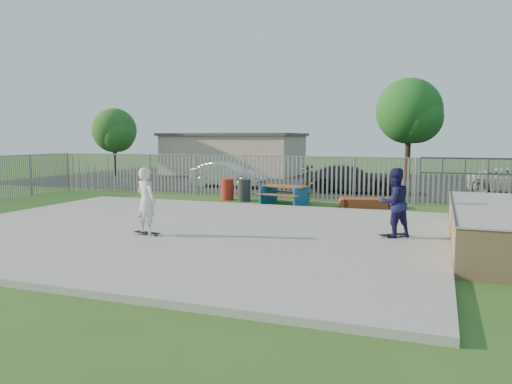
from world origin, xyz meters
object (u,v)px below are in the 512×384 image
(tree_mid, at_px, (409,111))
(skater_white, at_px, (146,201))
(car_dark, at_px, (350,179))
(tree_left, at_px, (114,131))
(trash_bin_red, at_px, (227,189))
(funbox, at_px, (367,203))
(car_silver, at_px, (228,175))
(picnic_table, at_px, (285,195))
(skater_navy, at_px, (394,203))
(trash_bin_grey, at_px, (244,190))

(tree_mid, xyz_separation_m, skater_white, (-5.47, -24.20, -3.56))
(car_dark, height_order, tree_left, tree_left)
(tree_left, bearing_deg, trash_bin_red, -37.14)
(funbox, relative_size, tree_left, 0.41)
(trash_bin_red, height_order, tree_left, tree_left)
(car_silver, distance_m, car_dark, 7.09)
(picnic_table, relative_size, tree_left, 0.43)
(car_dark, height_order, tree_mid, tree_mid)
(car_dark, xyz_separation_m, skater_navy, (3.20, -11.90, 0.37))
(car_silver, bearing_deg, skater_white, -161.97)
(tree_left, xyz_separation_m, skater_navy, (21.61, -17.32, -2.29))
(trash_bin_red, bearing_deg, car_dark, 45.44)
(picnic_table, distance_m, tree_mid, 16.68)
(trash_bin_red, bearing_deg, skater_white, -80.46)
(picnic_table, xyz_separation_m, car_dark, (1.89, 5.40, 0.31))
(car_dark, bearing_deg, funbox, -168.47)
(car_silver, height_order, tree_mid, tree_mid)
(funbox, xyz_separation_m, tree_left, (-19.98, 10.66, 3.19))
(picnic_table, distance_m, skater_navy, 8.29)
(picnic_table, relative_size, trash_bin_grey, 2.21)
(car_silver, bearing_deg, picnic_table, -135.03)
(skater_navy, bearing_deg, tree_mid, -126.49)
(trash_bin_grey, bearing_deg, car_dark, 52.16)
(funbox, height_order, car_silver, car_silver)
(trash_bin_red, xyz_separation_m, skater_white, (1.53, -9.11, 0.61))
(trash_bin_red, bearing_deg, funbox, -3.22)
(skater_navy, bearing_deg, skater_white, -21.21)
(trash_bin_grey, height_order, tree_mid, tree_mid)
(trash_bin_red, distance_m, tree_mid, 17.15)
(trash_bin_red, distance_m, car_silver, 5.78)
(trash_bin_red, bearing_deg, skater_navy, -41.24)
(picnic_table, distance_m, trash_bin_red, 2.97)
(funbox, height_order, tree_left, tree_left)
(funbox, height_order, trash_bin_red, trash_bin_red)
(trash_bin_grey, xyz_separation_m, skater_white, (0.64, -8.95, 0.60))
(tree_mid, bearing_deg, skater_white, -102.74)
(picnic_table, height_order, trash_bin_grey, trash_bin_grey)
(trash_bin_red, relative_size, car_dark, 0.20)
(funbox, xyz_separation_m, car_dark, (-1.57, 5.24, 0.53))
(funbox, height_order, skater_white, skater_white)
(tree_left, bearing_deg, funbox, -28.08)
(trash_bin_grey, bearing_deg, tree_mid, 68.15)
(car_dark, distance_m, skater_navy, 12.33)
(trash_bin_red, relative_size, tree_left, 0.19)
(tree_mid, relative_size, skater_white, 3.67)
(funbox, bearing_deg, skater_white, -132.85)
(funbox, height_order, trash_bin_grey, trash_bin_grey)
(picnic_table, xyz_separation_m, skater_navy, (5.09, -6.50, 0.68))
(funbox, relative_size, tree_mid, 0.30)
(picnic_table, height_order, tree_mid, tree_mid)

